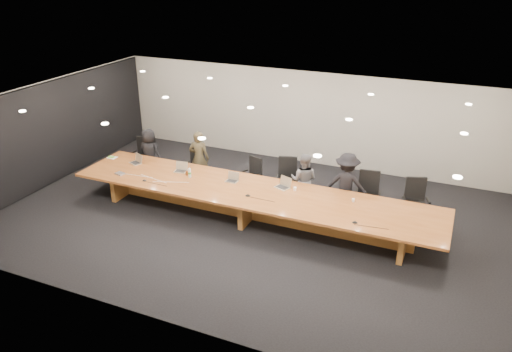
{
  "coord_description": "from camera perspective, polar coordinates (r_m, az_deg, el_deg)",
  "views": [
    {
      "loc": [
        4.33,
        -9.72,
        5.83
      ],
      "look_at": [
        0.0,
        0.3,
        1.0
      ],
      "focal_mm": 35.0,
      "sensor_mm": 36.0,
      "label": 1
    }
  ],
  "objects": [
    {
      "name": "ground",
      "position": [
        12.13,
        -0.56,
        -4.85
      ],
      "size": [
        12.0,
        12.0,
        0.0
      ],
      "primitive_type": "plane",
      "color": "black",
      "rests_on": "ground"
    },
    {
      "name": "laptop_d",
      "position": [
        11.87,
        3.03,
        -0.79
      ],
      "size": [
        0.4,
        0.35,
        0.27
      ],
      "primitive_type": null,
      "rotation": [
        0.0,
        0.0,
        -0.38
      ],
      "color": "#BEB391",
      "rests_on": "conference_table"
    },
    {
      "name": "lime_gadget",
      "position": [
        14.25,
        -16.21,
        2.11
      ],
      "size": [
        0.17,
        0.12,
        0.02
      ],
      "primitive_type": "cube",
      "rotation": [
        0.0,
        0.0,
        0.22
      ],
      "color": "#5DB22F",
      "rests_on": "notepad"
    },
    {
      "name": "mic_center",
      "position": [
        11.53,
        -0.94,
        -2.2
      ],
      "size": [
        0.16,
        0.16,
        0.03
      ],
      "primitive_type": "cone",
      "rotation": [
        0.0,
        0.0,
        0.42
      ],
      "color": "black",
      "rests_on": "conference_table"
    },
    {
      "name": "person_c",
      "position": [
        12.52,
        5.47,
        -0.45
      ],
      "size": [
        0.71,
        0.57,
        1.39
      ],
      "primitive_type": "imported",
      "rotation": [
        0.0,
        0.0,
        3.21
      ],
      "color": "#5B5A5D",
      "rests_on": "ground"
    },
    {
      "name": "person_b",
      "position": [
        13.7,
        -6.52,
        2.03
      ],
      "size": [
        0.62,
        0.47,
        1.54
      ],
      "primitive_type": "imported",
      "rotation": [
        0.0,
        0.0,
        3.32
      ],
      "color": "#332D1C",
      "rests_on": "ground"
    },
    {
      "name": "av_box",
      "position": [
        13.12,
        -15.29,
        0.27
      ],
      "size": [
        0.25,
        0.21,
        0.03
      ],
      "primitive_type": "cube",
      "rotation": [
        0.0,
        0.0,
        -0.22
      ],
      "color": "#AEAEB2",
      "rests_on": "conference_table"
    },
    {
      "name": "amber_mug",
      "position": [
        12.71,
        -7.85,
        0.34
      ],
      "size": [
        0.09,
        0.09,
        0.11
      ],
      "primitive_type": "cylinder",
      "rotation": [
        0.0,
        0.0,
        -0.01
      ],
      "color": "#673212",
      "rests_on": "conference_table"
    },
    {
      "name": "left_wall_panel",
      "position": [
        14.83,
        -22.14,
        4.58
      ],
      "size": [
        0.08,
        7.84,
        2.74
      ],
      "primitive_type": "cube",
      "color": "black",
      "rests_on": "ground"
    },
    {
      "name": "person_a",
      "position": [
        14.42,
        -12.06,
        2.55
      ],
      "size": [
        0.71,
        0.47,
        1.44
      ],
      "primitive_type": "imported",
      "rotation": [
        0.0,
        0.0,
        3.13
      ],
      "color": "black",
      "rests_on": "ground"
    },
    {
      "name": "chair_far_left",
      "position": [
        14.85,
        -13.08,
        2.29
      ],
      "size": [
        0.54,
        0.54,
        1.05
      ],
      "primitive_type": null,
      "rotation": [
        0.0,
        0.0,
        0.0
      ],
      "color": "black",
      "rests_on": "ground"
    },
    {
      "name": "water_bottle",
      "position": [
        12.55,
        -7.59,
        0.34
      ],
      "size": [
        0.09,
        0.09,
        0.23
      ],
      "primitive_type": "cylinder",
      "rotation": [
        0.0,
        0.0,
        0.23
      ],
      "color": "silver",
      "rests_on": "conference_table"
    },
    {
      "name": "notepad",
      "position": [
        14.26,
        -16.12,
        2.05
      ],
      "size": [
        0.24,
        0.2,
        0.01
      ],
      "primitive_type": "cube",
      "rotation": [
        0.0,
        0.0,
        -0.02
      ],
      "color": "white",
      "rests_on": "conference_table"
    },
    {
      "name": "chair_right",
      "position": [
        12.21,
        12.65,
        -2.19
      ],
      "size": [
        0.68,
        0.68,
        1.17
      ],
      "primitive_type": null,
      "rotation": [
        0.0,
        0.0,
        0.16
      ],
      "color": "black",
      "rests_on": "ground"
    },
    {
      "name": "paper_cup_far",
      "position": [
        11.45,
        11.06,
        -2.73
      ],
      "size": [
        0.08,
        0.08,
        0.08
      ],
      "primitive_type": "cone",
      "rotation": [
        0.0,
        0.0,
        0.2
      ],
      "color": "white",
      "rests_on": "conference_table"
    },
    {
      "name": "conference_table",
      "position": [
        11.89,
        -0.57,
        -2.65
      ],
      "size": [
        9.0,
        1.8,
        0.75
      ],
      "color": "brown",
      "rests_on": "ground"
    },
    {
      "name": "chair_far_right",
      "position": [
        12.2,
        17.81,
        -2.91
      ],
      "size": [
        0.74,
        0.74,
        1.14
      ],
      "primitive_type": null,
      "rotation": [
        0.0,
        0.0,
        0.32
      ],
      "color": "black",
      "rests_on": "ground"
    },
    {
      "name": "paper_cup_near",
      "position": [
        11.8,
        4.47,
        -1.48
      ],
      "size": [
        0.1,
        0.1,
        0.09
      ],
      "primitive_type": "cone",
      "rotation": [
        0.0,
        0.0,
        0.35
      ],
      "color": "white",
      "rests_on": "conference_table"
    },
    {
      "name": "back_wall",
      "position": [
        15.05,
        5.64,
        6.64
      ],
      "size": [
        12.0,
        0.02,
        2.8
      ],
      "primitive_type": "cube",
      "color": "beige",
      "rests_on": "ground"
    },
    {
      "name": "chair_left",
      "position": [
        13.81,
        -7.16,
        1.06
      ],
      "size": [
        0.57,
        0.57,
        1.04
      ],
      "primitive_type": null,
      "rotation": [
        0.0,
        0.0,
        -0.07
      ],
      "color": "black",
      "rests_on": "ground"
    },
    {
      "name": "person_d",
      "position": [
        12.19,
        10.29,
        -0.94
      ],
      "size": [
        1.07,
        0.66,
        1.59
      ],
      "primitive_type": "imported",
      "rotation": [
        0.0,
        0.0,
        3.21
      ],
      "color": "black",
      "rests_on": "ground"
    },
    {
      "name": "laptop_c",
      "position": [
        12.21,
        -2.8,
        -0.15
      ],
      "size": [
        0.29,
        0.21,
        0.23
      ],
      "primitive_type": null,
      "rotation": [
        0.0,
        0.0,
        -0.01
      ],
      "color": "tan",
      "rests_on": "conference_table"
    },
    {
      "name": "mic_right",
      "position": [
        10.6,
        11.24,
        -5.18
      ],
      "size": [
        0.14,
        0.14,
        0.03
      ],
      "primitive_type": "cone",
      "rotation": [
        0.0,
        0.0,
        -0.23
      ],
      "color": "black",
      "rests_on": "conference_table"
    },
    {
      "name": "mic_left",
      "position": [
        12.6,
        -12.64,
        -0.47
      ],
      "size": [
        0.11,
        0.11,
        0.03
      ],
      "primitive_type": "cone",
      "rotation": [
        0.0,
        0.0,
        -0.12
      ],
      "color": "black",
      "rests_on": "conference_table"
    },
    {
      "name": "laptop_b",
      "position": [
        12.91,
        -8.66,
        0.99
      ],
      "size": [
        0.35,
        0.28,
        0.25
      ],
      "primitive_type": null,
      "rotation": [
        0.0,
        0.0,
        0.17
      ],
      "color": "#C2B494",
      "rests_on": "conference_table"
    },
    {
      "name": "laptop_a",
      "position": [
        13.66,
        -13.66,
        1.89
      ],
      "size": [
        0.38,
        0.34,
        0.25
      ],
      "primitive_type": null,
      "rotation": [
        0.0,
        0.0,
        -0.42
      ],
      "color": "tan",
      "rests_on": "conference_table"
    },
    {
      "name": "chair_mid_left",
      "position": [
        13.17,
        -0.62,
        0.02
      ],
      "size": [
        0.65,
        0.65,
        1.01
      ],
      "primitive_type": null,
      "rotation": [
        0.0,
        0.0,
        -0.33
      ],
      "color": "black",
      "rests_on": "ground"
    },
    {
      "name": "chair_mid_right",
      "position": [
        12.81,
        3.53,
        -0.41
      ],
      "size": [
        0.71,
        0.71,
        1.14
      ],
      "primitive_type": null,
      "rotation": [
        0.0,
        0.0,
        0.26
      ],
      "color": "black",
      "rests_on": "ground"
    }
  ]
}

